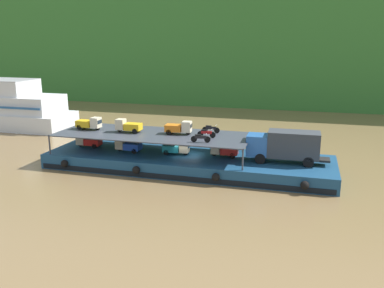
# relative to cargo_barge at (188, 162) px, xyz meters

# --- Properties ---
(ground_plane) EXTENTS (400.00, 400.00, 0.00)m
(ground_plane) POSITION_rel_cargo_barge_xyz_m (0.00, 0.03, -0.75)
(ground_plane) COLOR brown
(hillside_far_bank) EXTENTS (126.26, 39.18, 29.94)m
(hillside_far_bank) POSITION_rel_cargo_barge_xyz_m (0.00, 58.89, 16.11)
(hillside_far_bank) COLOR #33702D
(hillside_far_bank) RESTS_ON ground
(cargo_barge) EXTENTS (29.43, 8.64, 1.50)m
(cargo_barge) POSITION_rel_cargo_barge_xyz_m (0.00, 0.00, 0.00)
(cargo_barge) COLOR navy
(cargo_barge) RESTS_ON ground
(covered_lorry) EXTENTS (7.89, 2.40, 3.10)m
(covered_lorry) POSITION_rel_cargo_barge_xyz_m (9.73, 0.03, 2.44)
(covered_lorry) COLOR #285BA3
(covered_lorry) RESTS_ON cargo_barge
(cargo_rack) EXTENTS (20.23, 7.24, 2.00)m
(cargo_rack) POSITION_rel_cargo_barge_xyz_m (-3.80, 0.03, 2.69)
(cargo_rack) COLOR #383D47
(cargo_rack) RESTS_ON cargo_barge
(mini_truck_lower_stern) EXTENTS (2.78, 1.26, 1.38)m
(mini_truck_lower_stern) POSITION_rel_cargo_barge_xyz_m (-11.46, 0.18, 1.44)
(mini_truck_lower_stern) COLOR red
(mini_truck_lower_stern) RESTS_ON cargo_barge
(mini_truck_lower_aft) EXTENTS (2.78, 1.26, 1.38)m
(mini_truck_lower_aft) POSITION_rel_cargo_barge_xyz_m (-6.44, -0.47, 1.44)
(mini_truck_lower_aft) COLOR #1E47B7
(mini_truck_lower_aft) RESTS_ON cargo_barge
(mini_truck_lower_mid) EXTENTS (2.79, 1.29, 1.38)m
(mini_truck_lower_mid) POSITION_rel_cargo_barge_xyz_m (-1.18, -0.03, 1.44)
(mini_truck_lower_mid) COLOR teal
(mini_truck_lower_mid) RESTS_ON cargo_barge
(mini_truck_lower_fore) EXTENTS (2.79, 1.28, 1.38)m
(mini_truck_lower_fore) POSITION_rel_cargo_barge_xyz_m (3.68, 0.52, 1.44)
(mini_truck_lower_fore) COLOR red
(mini_truck_lower_fore) RESTS_ON cargo_barge
(mini_truck_upper_stern) EXTENTS (2.79, 1.29, 1.38)m
(mini_truck_upper_stern) POSITION_rel_cargo_barge_xyz_m (-11.21, 0.16, 3.44)
(mini_truck_upper_stern) COLOR gold
(mini_truck_upper_stern) RESTS_ON cargo_rack
(mini_truck_upper_mid) EXTENTS (2.75, 1.22, 1.38)m
(mini_truck_upper_mid) POSITION_rel_cargo_barge_xyz_m (-6.55, 0.03, 3.44)
(mini_truck_upper_mid) COLOR gold
(mini_truck_upper_mid) RESTS_ON cargo_rack
(mini_truck_upper_fore) EXTENTS (2.79, 1.29, 1.38)m
(mini_truck_upper_fore) POSITION_rel_cargo_barge_xyz_m (-1.11, 0.64, 3.44)
(mini_truck_upper_fore) COLOR orange
(mini_truck_upper_fore) RESTS_ON cargo_rack
(motorcycle_upper_port) EXTENTS (1.89, 0.55, 0.87)m
(motorcycle_upper_port) POSITION_rel_cargo_barge_xyz_m (1.92, -2.15, 3.18)
(motorcycle_upper_port) COLOR black
(motorcycle_upper_port) RESTS_ON cargo_rack
(motorcycle_upper_centre) EXTENTS (1.90, 0.55, 0.87)m
(motorcycle_upper_centre) POSITION_rel_cargo_barge_xyz_m (1.96, 0.03, 3.18)
(motorcycle_upper_centre) COLOR black
(motorcycle_upper_centre) RESTS_ON cargo_rack
(motorcycle_upper_stbd) EXTENTS (1.90, 0.55, 0.87)m
(motorcycle_upper_stbd) POSITION_rel_cargo_barge_xyz_m (1.90, 2.20, 3.18)
(motorcycle_upper_stbd) COLOR black
(motorcycle_upper_stbd) RESTS_ON cargo_rack
(passenger_ferry_upstream) EXTENTS (20.91, 7.37, 7.30)m
(passenger_ferry_upstream) POSITION_rel_cargo_barge_xyz_m (-33.12, 12.97, 2.30)
(passenger_ferry_upstream) COLOR silver
(passenger_ferry_upstream) RESTS_ON ground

